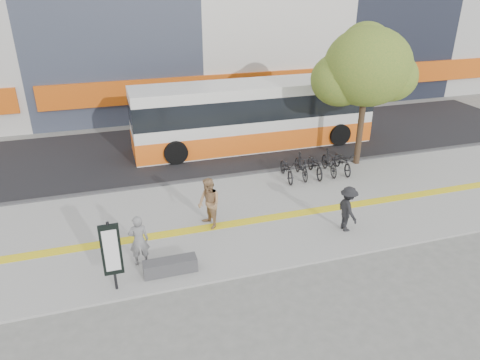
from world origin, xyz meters
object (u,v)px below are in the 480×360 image
object	(u,v)px
signboard	(111,251)
street_tree	(365,68)
bus	(254,117)
pedestrian_tan	(209,203)
seated_woman	(139,240)
bench	(170,266)
pedestrian_dark	(348,209)

from	to	relation	value
signboard	street_tree	bearing A→B (deg)	29.07
bus	pedestrian_tan	size ratio (longest dim) A/B	6.68
seated_woman	street_tree	bearing A→B (deg)	-152.37
bench	pedestrian_dark	world-z (taller)	pedestrian_dark
signboard	bus	xyz separation A→B (m)	(7.53, 10.01, 0.24)
pedestrian_tan	bus	bearing A→B (deg)	135.10
bench	bus	xyz separation A→B (m)	(5.93, 9.70, 1.30)
bus	pedestrian_tan	world-z (taller)	bus
seated_woman	bench	bearing A→B (deg)	138.56
street_tree	pedestrian_tan	world-z (taller)	street_tree
bus	seated_woman	distance (m)	11.23
pedestrian_dark	seated_woman	bearing A→B (deg)	90.32
seated_woman	pedestrian_tan	xyz separation A→B (m)	(2.56, 1.54, 0.08)
bus	seated_woman	world-z (taller)	bus
bus	pedestrian_dark	bearing A→B (deg)	-87.72
bench	pedestrian_dark	xyz separation A→B (m)	(6.29, 0.65, 0.60)
signboard	pedestrian_tan	xyz separation A→B (m)	(3.36, 2.58, -0.37)
signboard	pedestrian_tan	distance (m)	4.25
signboard	pedestrian_tan	size ratio (longest dim) A/B	1.19
bench	seated_woman	distance (m)	1.25
signboard	bus	bearing A→B (deg)	53.05
street_tree	pedestrian_dark	distance (m)	7.35
bus	pedestrian_tan	xyz separation A→B (m)	(-4.17, -7.42, -0.60)
pedestrian_tan	seated_woman	bearing A→B (deg)	-74.50
bus	pedestrian_tan	distance (m)	8.53
pedestrian_tan	signboard	bearing A→B (deg)	-68.05
street_tree	bus	distance (m)	6.07
seated_woman	bus	bearing A→B (deg)	-125.81
seated_woman	pedestrian_tan	world-z (taller)	pedestrian_tan
street_tree	pedestrian_dark	world-z (taller)	street_tree
signboard	pedestrian_tan	world-z (taller)	signboard
street_tree	pedestrian_dark	bearing A→B (deg)	-123.06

